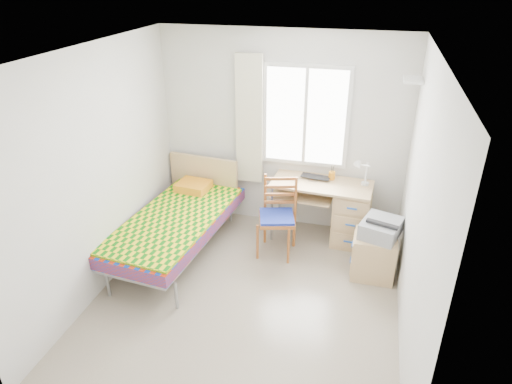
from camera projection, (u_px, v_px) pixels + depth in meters
The scene contains 17 objects.
floor at pixel (247, 297), 4.99m from camera, with size 3.50×3.50×0.00m, color #BCAD93.
ceiling at pixel (244, 53), 3.82m from camera, with size 3.50×3.50×0.00m, color white.
wall_back at pixel (282, 133), 5.92m from camera, with size 3.20×3.20×0.00m, color silver.
wall_left at pixel (98, 174), 4.76m from camera, with size 3.50×3.50×0.00m, color silver.
wall_right at pixel (419, 211), 4.04m from camera, with size 3.50×3.50×0.00m, color silver.
window at pixel (306, 117), 5.72m from camera, with size 1.10×0.04×1.30m.
curtain at pixel (249, 121), 5.88m from camera, with size 0.35×0.05×1.70m, color beige.
floating_shelf at pixel (413, 80), 4.90m from camera, with size 0.20×0.32×0.03m, color white.
bed at pixel (178, 220), 5.61m from camera, with size 1.19×2.20×0.91m.
desk at pixel (346, 211), 5.84m from camera, with size 1.29×0.65×0.79m.
chair at pixel (278, 212), 5.57m from camera, with size 0.53×0.53×0.99m.
cabinet at pixel (373, 256), 5.24m from camera, with size 0.49×0.43×0.52m.
printer at pixel (381, 228), 5.10m from camera, with size 0.51×0.55×0.20m.
laptop at pixel (314, 179), 5.83m from camera, with size 0.38×0.24×0.03m, color black.
pen_cup at pixel (332, 176), 5.84m from camera, with size 0.08×0.08×0.10m, color orange.
task_lamp at pixel (361, 170), 5.52m from camera, with size 0.22×0.31×0.38m.
book at pixel (303, 196), 5.87m from camera, with size 0.19×0.25×0.02m, color gray.
Camera 1 is at (1.09, -3.79, 3.27)m, focal length 32.00 mm.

